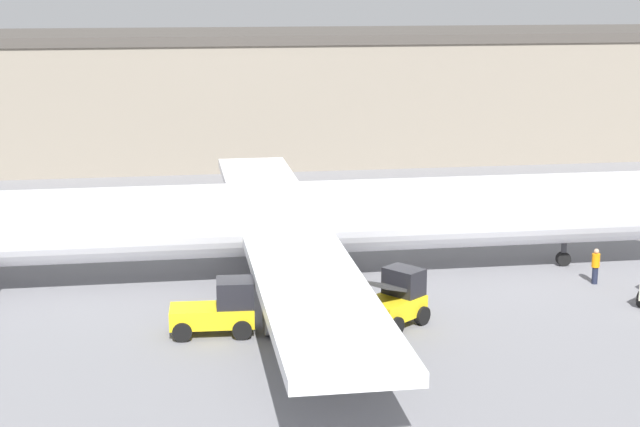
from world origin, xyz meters
TOP-DOWN VIEW (x-y plane):
  - ground_plane at (0.00, 0.00)m, footprint 400.00×400.00m
  - terminal_building at (10.63, 33.97)m, footprint 63.12×14.97m
  - airplane at (-0.97, -0.00)m, footprint 40.81×36.83m
  - ground_crew_worker at (12.60, -3.08)m, footprint 0.37×0.37m
  - baggage_tug at (-5.19, -7.08)m, footprint 3.45×1.99m
  - belt_loader_truck at (2.08, -7.08)m, footprint 3.23×3.14m

SIDE VIEW (x-z plane):
  - ground_plane at x=0.00m, z-range 0.00..0.00m
  - ground_crew_worker at x=12.60m, z-range 0.06..1.76m
  - baggage_tug at x=-5.19m, z-range -0.09..2.16m
  - belt_loader_truck at x=2.08m, z-range -0.07..2.23m
  - airplane at x=-0.97m, z-range -2.10..7.78m
  - terminal_building at x=10.63m, z-range 0.01..10.03m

